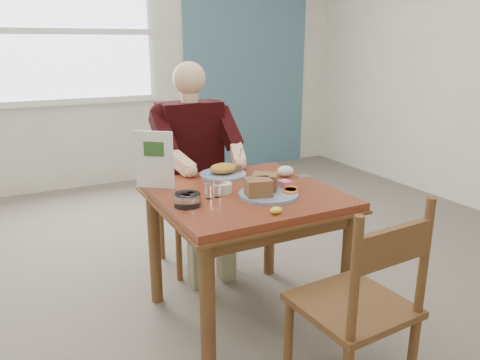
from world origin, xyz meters
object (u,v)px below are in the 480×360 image
near_plate (266,188)px  far_plate (224,171)px  diner (194,152)px  table (245,211)px  chair_far (191,197)px  chair_near (360,308)px

near_plate → far_plate: 0.43m
diner → table: bearing=-90.0°
chair_far → near_plate: size_ratio=2.40×
chair_near → diner: size_ratio=0.69×
table → chair_near: bearing=-83.6°
chair_near → near_plate: size_ratio=2.40×
diner → far_plate: (0.03, -0.39, -0.03)m
far_plate → chair_far: bearing=93.1°
table → diner: diner is taller
table → chair_far: size_ratio=0.97×
chair_near → far_plate: (-0.07, 1.13, 0.30)m
diner → near_plate: bearing=-86.0°
diner → near_plate: 0.83m
chair_far → near_plate: bearing=-86.4°
chair_far → diner: diner is taller
table → near_plate: 0.20m
near_plate → far_plate: near_plate is taller
chair_near → near_plate: chair_near is taller
near_plate → far_plate: (-0.03, 0.43, -0.01)m
chair_far → diner: (0.00, -0.09, 0.33)m
chair_near → far_plate: chair_near is taller
table → chair_near: size_ratio=0.97×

